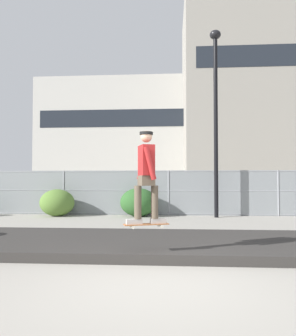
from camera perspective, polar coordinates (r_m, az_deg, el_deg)
name	(u,v)px	position (r m, az deg, el deg)	size (l,w,h in m)	color
ground_plane	(160,285)	(5.09, 2.08, -18.80)	(120.00, 120.00, 0.00)	#9E998E
gravel_berm	(165,244)	(7.59, 2.80, -12.42)	(13.71, 3.10, 0.18)	#33302D
skateboard	(146,225)	(6.15, -0.29, -9.37)	(0.82, 0.45, 0.07)	#9E5B33
skater	(146,171)	(6.10, -0.29, -0.55)	(0.71, 0.62, 1.66)	#B2ADA8
chain_fence	(169,193)	(14.22, 3.44, -4.10)	(26.60, 0.06, 1.85)	gray
street_lamp	(216,101)	(13.99, 11.17, 10.79)	(0.44, 0.44, 7.39)	black
parked_car_near	(80,192)	(17.64, -11.25, -3.95)	(4.51, 2.17, 1.66)	#566B4C
parked_car_mid	(209,192)	(17.25, 10.04, -4.01)	(4.44, 2.02, 1.66)	silver
library_building	(133,138)	(56.78, -2.48, 4.94)	(27.69, 15.44, 16.50)	#B2AFA8
office_block	(291,97)	(50.30, 22.69, 10.84)	(28.38, 15.03, 24.90)	gray
shrub_center	(57,203)	(14.34, -14.86, -5.59)	(1.40, 1.14, 1.08)	#567A33
shrub_right	(138,202)	(13.75, -1.60, -5.71)	(1.46, 1.20, 1.13)	#2D5B28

